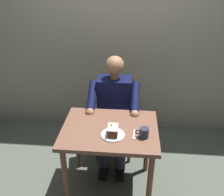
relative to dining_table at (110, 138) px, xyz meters
The scene contains 9 objects.
ground_plane 0.62m from the dining_table, ahead, with size 14.00×14.00×0.00m, color #4C5348.
cafe_rear_panel 1.46m from the dining_table, 90.00° to the right, with size 6.40×0.12×3.00m, color gray.
dining_table is the anchor object (origin of this frame).
chair 0.64m from the dining_table, 90.00° to the right, with size 0.42×0.42×0.92m.
seated_person 0.46m from the dining_table, 90.00° to the right, with size 0.53×0.58×1.22m.
dessert_plate 0.16m from the dining_table, 108.72° to the left, with size 0.20×0.20×0.01m, color white.
cake_slice 0.19m from the dining_table, 108.69° to the left, with size 0.09×0.12×0.10m.
coffee_cup 0.35m from the dining_table, 160.04° to the left, with size 0.11×0.08×0.09m.
dessert_spoon 0.26m from the dining_table, 154.57° to the left, with size 0.03×0.14×0.01m.
Camera 1 is at (-0.18, 1.79, 1.99)m, focal length 39.25 mm.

